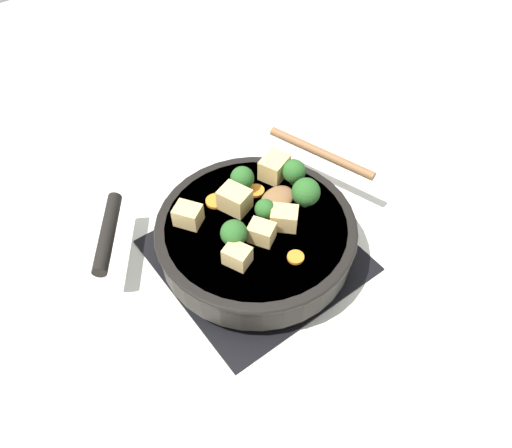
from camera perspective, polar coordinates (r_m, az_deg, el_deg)
The scene contains 19 objects.
ground_plane at distance 0.87m, azimuth 0.00°, elevation -3.66°, with size 2.40×2.40×0.00m, color silver.
front_burner_grate at distance 0.86m, azimuth 0.00°, elevation -3.18°, with size 0.31×0.31×0.03m.
skillet_pan at distance 0.82m, azimuth -0.13°, elevation -1.18°, with size 0.42×0.37×0.06m.
wooden_spoon at distance 0.87m, azimuth 5.26°, elevation 5.84°, with size 0.21×0.21×0.02m.
tofu_cube_center_large at distance 0.86m, azimuth 2.11°, elevation 6.51°, with size 0.05×0.04×0.04m, color #DBB770.
tofu_cube_near_handle at distance 0.74m, azimuth -2.16°, elevation -3.64°, with size 0.04×0.03×0.03m, color #DBB770.
tofu_cube_east_chunk at distance 0.80m, azimuth -7.78°, elevation 1.01°, with size 0.04×0.03×0.03m, color #DBB770.
tofu_cube_west_chunk at distance 0.77m, azimuth 0.63°, elevation -0.97°, with size 0.04×0.03×0.03m, color #DBB770.
tofu_cube_back_piece at distance 0.79m, azimuth 3.24°, elevation 0.69°, with size 0.04×0.03×0.03m, color #DBB770.
tofu_cube_front_piece at distance 0.81m, azimuth -2.45°, elevation 2.82°, with size 0.05×0.04×0.04m, color #DBB770.
broccoli_floret_near_spoon at distance 0.83m, azimuth -1.58°, elevation 5.23°, with size 0.04×0.04×0.05m.
broccoli_floret_center_top at distance 0.79m, azimuth 1.14°, elevation 1.59°, with size 0.03×0.03×0.04m.
broccoli_floret_east_rim at distance 0.75m, azimuth -2.54°, elevation -1.07°, with size 0.04×0.04×0.05m.
broccoli_floret_west_rim at distance 0.81m, azimuth 5.73°, elevation 3.63°, with size 0.05×0.05×0.05m.
broccoli_floret_north_edge at distance 0.85m, azimuth 4.36°, elevation 6.01°, with size 0.04×0.04×0.05m.
carrot_slice_orange_thin at distance 0.76m, azimuth 4.55°, elevation -3.81°, with size 0.03×0.03×0.01m, color orange.
carrot_slice_near_center at distance 0.85m, azimuth -0.01°, elevation 3.82°, with size 0.03×0.03×0.01m, color orange.
carrot_slice_edge_slice at distance 0.83m, azimuth -4.66°, elevation 2.61°, with size 0.03×0.03×0.01m, color orange.
carrot_slice_under_broccoli at distance 0.78m, azimuth -1.44°, elevation -1.19°, with size 0.03×0.03×0.01m, color orange.
Camera 1 is at (-0.31, -0.41, 0.69)m, focal length 35.00 mm.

